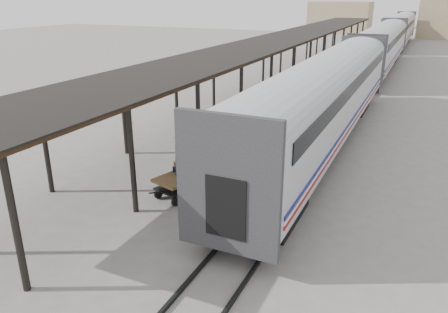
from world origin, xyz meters
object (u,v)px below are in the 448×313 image
at_px(baggage_cart, 185,179).
at_px(pedestrian, 260,102).
at_px(luggage_tug, 281,91).
at_px(porter, 181,158).

bearing_deg(baggage_cart, pedestrian, 113.52).
relative_size(luggage_tug, pedestrian, 0.85).
relative_size(luggage_tug, porter, 0.88).
relative_size(porter, pedestrian, 0.97).
xyz_separation_m(luggage_tug, pedestrian, (0.35, -5.55, 0.35)).
xyz_separation_m(luggage_tug, porter, (2.00, -18.48, 1.18)).
distance_m(porter, pedestrian, 13.06).
bearing_deg(pedestrian, baggage_cart, 91.92).
bearing_deg(pedestrian, luggage_tug, -90.98).
xyz_separation_m(baggage_cart, pedestrian, (-1.40, 12.28, 0.31)).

